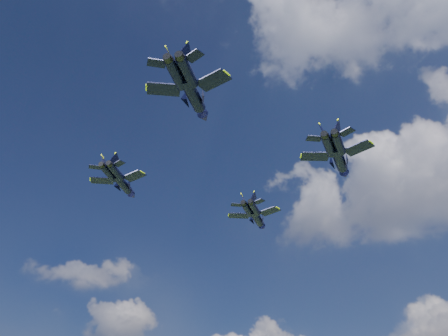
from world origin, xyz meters
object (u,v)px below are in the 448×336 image
jet_lead (257,218)px  jet_right (339,160)px  jet_left (123,184)px  jet_slot (194,96)px

jet_lead → jet_right: bearing=-43.6°
jet_right → jet_lead: bearing=138.9°
jet_lead → jet_left: jet_left is taller
jet_left → jet_right: (38.58, 13.36, -0.99)m
jet_left → jet_right: 40.84m
jet_right → jet_left: bearing=-174.0°
jet_lead → jet_left: (-14.08, -26.39, 0.27)m
jet_lead → jet_right: size_ratio=0.89×
jet_lead → jet_right: jet_lead is taller
jet_lead → jet_slot: jet_slot is taller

